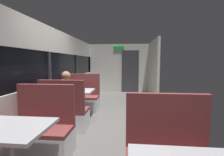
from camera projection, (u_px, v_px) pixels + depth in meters
ground_plane at (109, 124)px, 3.89m from camera, size 3.30×9.20×0.02m
carriage_window_panel_left at (49, 77)px, 3.92m from camera, size 0.09×8.48×2.30m
carriage_end_bulkhead at (120, 68)px, 7.92m from camera, size 2.90×0.11×2.30m
carriage_aisle_panel_right at (153, 69)px, 6.61m from camera, size 0.08×2.40×2.30m
dining_table_near_window at (8, 135)px, 1.84m from camera, size 0.90×0.70×0.74m
bench_near_window_facing_entry at (42, 134)px, 2.57m from camera, size 0.95×0.50×1.10m
dining_table_mid_window at (75, 94)px, 4.18m from camera, size 0.90×0.70×0.74m
bench_mid_window_facing_end at (65, 115)px, 3.52m from camera, size 0.95×0.50×1.10m
bench_mid_window_facing_entry at (83, 100)px, 4.90m from camera, size 0.95×0.50×1.10m
seated_passenger at (66, 104)px, 3.57m from camera, size 0.47×0.55×1.26m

